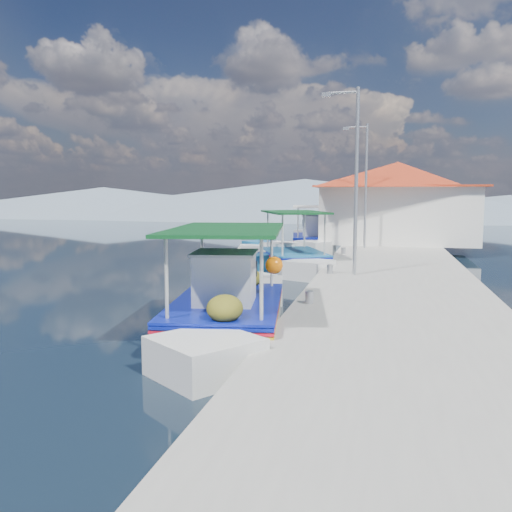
# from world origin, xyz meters

# --- Properties ---
(ground) EXTENTS (160.00, 160.00, 0.00)m
(ground) POSITION_xyz_m (0.00, 0.00, 0.00)
(ground) COLOR black
(ground) RESTS_ON ground
(quay) EXTENTS (5.00, 44.00, 0.50)m
(quay) POSITION_xyz_m (5.90, 6.00, 0.25)
(quay) COLOR #9F9E95
(quay) RESTS_ON ground
(bollards) EXTENTS (0.20, 17.20, 0.30)m
(bollards) POSITION_xyz_m (3.80, 5.25, 0.65)
(bollards) COLOR #A5A8AD
(bollards) RESTS_ON quay
(main_caique) EXTENTS (3.13, 7.94, 2.65)m
(main_caique) POSITION_xyz_m (2.15, -4.26, 0.51)
(main_caique) COLOR white
(main_caique) RESTS_ON ground
(caique_green_canopy) EXTENTS (3.88, 6.67, 2.70)m
(caique_green_canopy) POSITION_xyz_m (1.94, 6.22, 0.40)
(caique_green_canopy) COLOR white
(caique_green_canopy) RESTS_ON ground
(caique_blue_hull) EXTENTS (2.53, 5.86, 1.06)m
(caique_blue_hull) POSITION_xyz_m (-0.06, 8.00, 0.29)
(caique_blue_hull) COLOR #196297
(caique_blue_hull) RESTS_ON ground
(caique_far) EXTENTS (3.10, 7.72, 2.74)m
(caique_far) POSITION_xyz_m (1.59, 14.84, 0.51)
(caique_far) COLOR white
(caique_far) RESTS_ON ground
(harbor_building) EXTENTS (10.49, 10.49, 4.40)m
(harbor_building) POSITION_xyz_m (6.20, 15.00, 2.78)
(harbor_building) COLOR silver
(harbor_building) RESTS_ON quay
(lamp_post_near) EXTENTS (1.21, 0.14, 6.00)m
(lamp_post_near) POSITION_xyz_m (4.51, 2.00, 3.85)
(lamp_post_near) COLOR #A5A8AD
(lamp_post_near) RESTS_ON quay
(lamp_post_far) EXTENTS (1.21, 0.14, 6.00)m
(lamp_post_far) POSITION_xyz_m (4.51, 11.00, 3.85)
(lamp_post_far) COLOR #A5A8AD
(lamp_post_far) RESTS_ON quay
(mountain_ridge) EXTENTS (171.40, 96.00, 5.50)m
(mountain_ridge) POSITION_xyz_m (6.54, 56.00, 2.04)
(mountain_ridge) COLOR slate
(mountain_ridge) RESTS_ON ground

